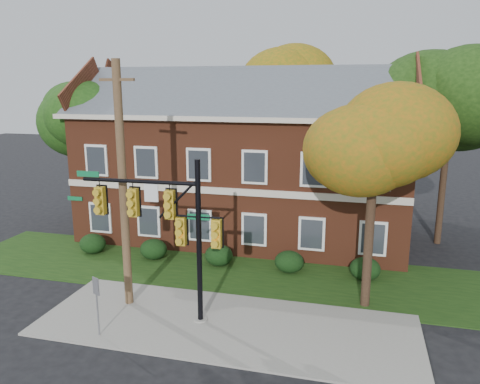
% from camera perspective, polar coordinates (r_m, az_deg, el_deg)
% --- Properties ---
extents(ground, '(120.00, 120.00, 0.00)m').
position_cam_1_polar(ground, '(17.22, -2.72, -17.56)').
color(ground, black).
rests_on(ground, ground).
extents(sidewalk, '(14.00, 5.00, 0.08)m').
position_cam_1_polar(sidewalk, '(18.03, -1.75, -15.91)').
color(sidewalk, gray).
rests_on(sidewalk, ground).
extents(grass_strip, '(30.00, 6.00, 0.04)m').
position_cam_1_polar(grass_strip, '(22.41, 1.86, -9.98)').
color(grass_strip, '#193811').
rests_on(grass_strip, ground).
extents(apartment_building, '(18.80, 8.80, 9.74)m').
position_cam_1_polar(apartment_building, '(27.16, 0.55, 4.96)').
color(apartment_building, brown).
rests_on(apartment_building, ground).
extents(hedge_far_left, '(1.40, 1.26, 1.05)m').
position_cam_1_polar(hedge_far_left, '(26.14, -17.52, -6.02)').
color(hedge_far_left, black).
rests_on(hedge_far_left, ground).
extents(hedge_left, '(1.40, 1.26, 1.05)m').
position_cam_1_polar(hedge_left, '(24.53, -10.50, -6.88)').
color(hedge_left, black).
rests_on(hedge_left, ground).
extents(hedge_center, '(1.40, 1.26, 1.05)m').
position_cam_1_polar(hedge_center, '(23.33, -2.59, -7.71)').
color(hedge_center, black).
rests_on(hedge_center, ground).
extents(hedge_right, '(1.40, 1.26, 1.05)m').
position_cam_1_polar(hedge_right, '(22.61, 6.01, -8.46)').
color(hedge_right, black).
rests_on(hedge_right, ground).
extents(hedge_far_right, '(1.40, 1.26, 1.05)m').
position_cam_1_polar(hedge_far_right, '(22.42, 15.00, -9.03)').
color(hedge_far_right, black).
rests_on(hedge_far_right, ground).
extents(tree_near_right, '(4.50, 4.25, 8.58)m').
position_cam_1_polar(tree_near_right, '(18.17, 16.87, 5.84)').
color(tree_near_right, black).
rests_on(tree_near_right, ground).
extents(tree_left_rear, '(5.40, 5.10, 8.88)m').
position_cam_1_polar(tree_left_rear, '(29.85, -18.63, 8.28)').
color(tree_left_rear, black).
rests_on(tree_left_rear, ground).
extents(tree_right_rear, '(6.30, 5.95, 10.62)m').
position_cam_1_polar(tree_right_rear, '(27.42, 25.08, 10.43)').
color(tree_right_rear, black).
rests_on(tree_right_rear, ground).
extents(tree_far_rear, '(6.84, 6.46, 11.52)m').
position_cam_1_polar(tree_far_rear, '(34.35, 6.03, 12.99)').
color(tree_far_rear, black).
rests_on(tree_far_rear, ground).
extents(traffic_signal, '(5.56, 0.51, 6.21)m').
position_cam_1_polar(traffic_signal, '(17.24, -8.61, -3.68)').
color(traffic_signal, gray).
rests_on(traffic_signal, ground).
extents(utility_pole, '(1.51, 0.36, 9.68)m').
position_cam_1_polar(utility_pole, '(18.56, -14.10, 0.63)').
color(utility_pole, brown).
rests_on(utility_pole, ground).
extents(sign_post, '(0.31, 0.17, 2.24)m').
position_cam_1_polar(sign_post, '(17.41, -17.07, -12.14)').
color(sign_post, slate).
rests_on(sign_post, ground).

